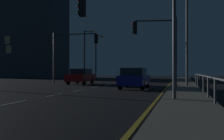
{
  "coord_description": "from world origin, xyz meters",
  "views": [
    {
      "loc": [
        6.84,
        -2.07,
        1.37
      ],
      "look_at": [
        -1.03,
        31.29,
        1.44
      ],
      "focal_mm": 46.89,
      "sensor_mm": 36.0,
      "label": 1
    }
  ],
  "objects_px": {
    "car": "(134,78)",
    "street_lamp_far_end": "(97,53)",
    "street_lamp_median": "(86,50)",
    "traffic_light_near_left": "(129,19)",
    "traffic_light_mid_right": "(73,47)",
    "street_lamp_corner": "(187,33)",
    "building_distant": "(24,30)",
    "car_oncoming": "(81,76)",
    "traffic_light_near_right": "(157,38)"
  },
  "relations": [
    {
      "from": "car",
      "to": "street_lamp_far_end",
      "type": "height_order",
      "value": "street_lamp_far_end"
    },
    {
      "from": "street_lamp_far_end",
      "to": "car",
      "type": "bearing_deg",
      "value": -67.54
    },
    {
      "from": "street_lamp_far_end",
      "to": "street_lamp_median",
      "type": "height_order",
      "value": "street_lamp_median"
    },
    {
      "from": "traffic_light_near_left",
      "to": "street_lamp_median",
      "type": "distance_m",
      "value": 29.7
    },
    {
      "from": "traffic_light_mid_right",
      "to": "street_lamp_corner",
      "type": "xyz_separation_m",
      "value": [
        11.41,
        -4.01,
        0.62
      ]
    },
    {
      "from": "street_lamp_far_end",
      "to": "building_distant",
      "type": "height_order",
      "value": "building_distant"
    },
    {
      "from": "car_oncoming",
      "to": "car",
      "type": "bearing_deg",
      "value": -44.19
    },
    {
      "from": "street_lamp_far_end",
      "to": "building_distant",
      "type": "xyz_separation_m",
      "value": [
        -17.35,
        7.36,
        5.14
      ]
    },
    {
      "from": "street_lamp_corner",
      "to": "street_lamp_far_end",
      "type": "bearing_deg",
      "value": 123.32
    },
    {
      "from": "traffic_light_near_right",
      "to": "street_lamp_corner",
      "type": "bearing_deg",
      "value": 44.06
    },
    {
      "from": "car",
      "to": "traffic_light_near_right",
      "type": "xyz_separation_m",
      "value": [
        1.6,
        0.75,
        3.02
      ]
    },
    {
      "from": "building_distant",
      "to": "traffic_light_near_left",
      "type": "bearing_deg",
      "value": -54.7
    },
    {
      "from": "traffic_light_mid_right",
      "to": "building_distant",
      "type": "xyz_separation_m",
      "value": [
        -19.63,
        24.19,
        5.57
      ]
    },
    {
      "from": "car",
      "to": "street_lamp_median",
      "type": "distance_m",
      "value": 21.42
    },
    {
      "from": "car",
      "to": "street_lamp_median",
      "type": "relative_size",
      "value": 0.61
    },
    {
      "from": "street_lamp_far_end",
      "to": "traffic_light_near_left",
      "type": "bearing_deg",
      "value": -71.4
    },
    {
      "from": "car_oncoming",
      "to": "traffic_light_near_right",
      "type": "relative_size",
      "value": 0.84
    },
    {
      "from": "traffic_light_near_left",
      "to": "street_lamp_far_end",
      "type": "height_order",
      "value": "street_lamp_far_end"
    },
    {
      "from": "street_lamp_corner",
      "to": "street_lamp_median",
      "type": "height_order",
      "value": "street_lamp_corner"
    },
    {
      "from": "traffic_light_near_left",
      "to": "street_lamp_median",
      "type": "xyz_separation_m",
      "value": [
        -11.17,
        27.51,
        0.67
      ]
    },
    {
      "from": "car",
      "to": "traffic_light_near_left",
      "type": "height_order",
      "value": "traffic_light_near_left"
    },
    {
      "from": "car",
      "to": "car_oncoming",
      "type": "height_order",
      "value": "same"
    },
    {
      "from": "traffic_light_mid_right",
      "to": "street_lamp_corner",
      "type": "distance_m",
      "value": 12.11
    },
    {
      "from": "car_oncoming",
      "to": "traffic_light_near_right",
      "type": "distance_m",
      "value": 10.23
    },
    {
      "from": "traffic_light_near_left",
      "to": "car",
      "type": "bearing_deg",
      "value": 97.45
    },
    {
      "from": "street_lamp_corner",
      "to": "car",
      "type": "bearing_deg",
      "value": -142.77
    },
    {
      "from": "traffic_light_near_right",
      "to": "street_lamp_median",
      "type": "distance_m",
      "value": 21.31
    },
    {
      "from": "traffic_light_mid_right",
      "to": "street_lamp_far_end",
      "type": "distance_m",
      "value": 16.98
    },
    {
      "from": "car_oncoming",
      "to": "traffic_light_near_left",
      "type": "xyz_separation_m",
      "value": [
        7.62,
        -15.17,
        2.83
      ]
    },
    {
      "from": "car_oncoming",
      "to": "street_lamp_far_end",
      "type": "xyz_separation_m",
      "value": [
        -3.37,
        17.5,
        3.48
      ]
    },
    {
      "from": "traffic_light_mid_right",
      "to": "car",
      "type": "bearing_deg",
      "value": -42.65
    },
    {
      "from": "street_lamp_far_end",
      "to": "building_distant",
      "type": "relative_size",
      "value": 0.38
    },
    {
      "from": "street_lamp_median",
      "to": "building_distant",
      "type": "bearing_deg",
      "value": 143.89
    },
    {
      "from": "car",
      "to": "car_oncoming",
      "type": "relative_size",
      "value": 0.99
    },
    {
      "from": "car",
      "to": "traffic_light_near_right",
      "type": "relative_size",
      "value": 0.83
    },
    {
      "from": "traffic_light_mid_right",
      "to": "street_lamp_median",
      "type": "xyz_separation_m",
      "value": [
        -2.47,
        11.67,
        0.45
      ]
    },
    {
      "from": "street_lamp_corner",
      "to": "street_lamp_far_end",
      "type": "height_order",
      "value": "street_lamp_corner"
    },
    {
      "from": "car",
      "to": "car_oncoming",
      "type": "bearing_deg",
      "value": 135.81
    },
    {
      "from": "traffic_light_near_left",
      "to": "street_lamp_corner",
      "type": "bearing_deg",
      "value": 77.13
    },
    {
      "from": "traffic_light_mid_right",
      "to": "traffic_light_near_left",
      "type": "relative_size",
      "value": 1.1
    },
    {
      "from": "traffic_light_near_right",
      "to": "car_oncoming",
      "type": "bearing_deg",
      "value": 145.55
    },
    {
      "from": "car",
      "to": "traffic_light_mid_right",
      "type": "bearing_deg",
      "value": 137.35
    },
    {
      "from": "car_oncoming",
      "to": "street_lamp_median",
      "type": "height_order",
      "value": "street_lamp_median"
    },
    {
      "from": "traffic_light_near_right",
      "to": "street_lamp_median",
      "type": "height_order",
      "value": "street_lamp_median"
    },
    {
      "from": "traffic_light_near_right",
      "to": "building_distant",
      "type": "relative_size",
      "value": 0.28
    },
    {
      "from": "car",
      "to": "street_lamp_corner",
      "type": "xyz_separation_m",
      "value": [
        3.87,
        2.94,
        3.67
      ]
    },
    {
      "from": "car_oncoming",
      "to": "street_lamp_median",
      "type": "bearing_deg",
      "value": 106.07
    },
    {
      "from": "traffic_light_mid_right",
      "to": "street_lamp_far_end",
      "type": "relative_size",
      "value": 0.75
    },
    {
      "from": "street_lamp_median",
      "to": "building_distant",
      "type": "height_order",
      "value": "building_distant"
    },
    {
      "from": "car",
      "to": "street_lamp_median",
      "type": "xyz_separation_m",
      "value": [
        -10.01,
        18.61,
        3.5
      ]
    }
  ]
}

